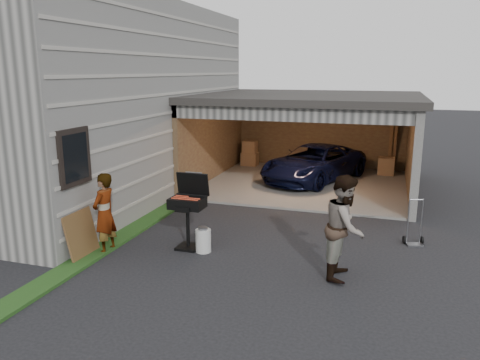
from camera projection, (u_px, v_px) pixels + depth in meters
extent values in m
plane|color=black|center=(212.00, 255.00, 9.38)|extent=(80.00, 80.00, 0.00)
cube|color=#474744|center=(74.00, 99.00, 14.25)|extent=(7.00, 11.00, 5.50)
cube|color=#193814|center=(86.00, 259.00, 9.12)|extent=(0.50, 8.00, 0.06)
cube|color=#605E59|center=(306.00, 184.00, 15.18)|extent=(6.50, 6.00, 0.06)
cube|color=#452B20|center=(320.00, 132.00, 17.59)|extent=(6.50, 0.15, 2.70)
cube|color=#452B20|center=(413.00, 148.00, 13.93)|extent=(0.15, 6.00, 2.70)
cube|color=#452B20|center=(214.00, 139.00, 15.82)|extent=(0.15, 6.00, 2.70)
cube|color=#2D2B28|center=(308.00, 97.00, 14.55)|extent=(6.80, 6.30, 0.20)
cube|color=#474744|center=(289.00, 114.00, 11.90)|extent=(6.50, 0.16, 0.36)
cube|color=silver|center=(298.00, 107.00, 13.01)|extent=(6.00, 2.40, 0.06)
cube|color=#474744|center=(416.00, 167.00, 11.21)|extent=(0.20, 0.18, 2.70)
cube|color=olive|center=(250.00, 159.00, 17.91)|extent=(0.60, 0.50, 0.50)
cube|color=olive|center=(250.00, 147.00, 17.81)|extent=(0.50, 0.45, 0.45)
cube|color=olive|center=(386.00, 166.00, 16.32)|extent=(0.55, 0.50, 0.60)
cube|color=brown|center=(393.00, 140.00, 16.63)|extent=(0.24, 0.43, 2.20)
imported|color=black|center=(314.00, 165.00, 15.37)|extent=(3.38, 4.64, 1.17)
imported|color=silver|center=(104.00, 213.00, 9.36)|extent=(0.42, 0.61, 1.65)
imported|color=#492B1C|center=(345.00, 227.00, 8.21)|extent=(0.75, 0.94, 1.87)
cube|color=black|center=(188.00, 247.00, 9.74)|extent=(0.44, 0.44, 0.05)
cylinder|color=black|center=(188.00, 227.00, 9.64)|extent=(0.07, 0.07, 0.89)
cube|color=black|center=(187.00, 203.00, 9.52)|extent=(0.70, 0.48, 0.21)
cube|color=#59595B|center=(187.00, 199.00, 9.50)|extent=(0.63, 0.42, 0.02)
cube|color=black|center=(193.00, 184.00, 9.73)|extent=(0.70, 0.13, 0.48)
cylinder|color=silver|center=(203.00, 241.00, 9.51)|extent=(0.38, 0.38, 0.47)
cube|color=brown|center=(81.00, 235.00, 9.18)|extent=(0.23, 0.84, 0.93)
cube|color=slate|center=(414.00, 245.00, 9.89)|extent=(0.37, 0.29, 0.04)
cylinder|color=black|center=(404.00, 240.00, 9.99)|extent=(0.08, 0.17, 0.17)
cylinder|color=black|center=(422.00, 240.00, 9.98)|extent=(0.08, 0.17, 0.17)
cylinder|color=slate|center=(408.00, 221.00, 9.89)|extent=(0.03, 0.03, 0.98)
cylinder|color=slate|center=(421.00, 221.00, 9.88)|extent=(0.03, 0.03, 0.98)
cylinder|color=slate|center=(417.00, 200.00, 9.78)|extent=(0.28, 0.10, 0.03)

